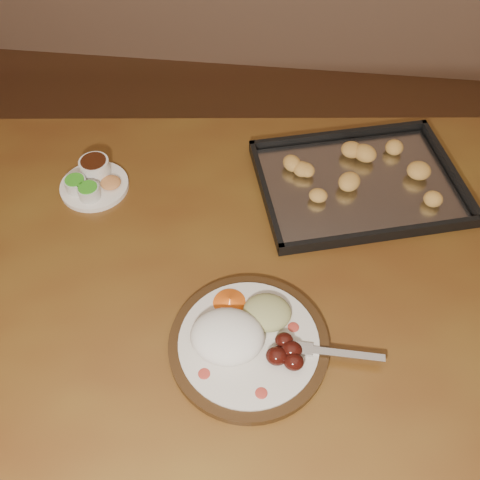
# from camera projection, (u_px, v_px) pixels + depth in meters

# --- Properties ---
(dining_table) EXTENTS (1.60, 1.07, 0.75)m
(dining_table) POSITION_uv_depth(u_px,v_px,m) (229.00, 298.00, 1.08)
(dining_table) COLOR brown
(dining_table) RESTS_ON ground
(dinner_plate) EXTENTS (0.36, 0.27, 0.06)m
(dinner_plate) POSITION_uv_depth(u_px,v_px,m) (246.00, 338.00, 0.90)
(dinner_plate) COLOR #301D0D
(dinner_plate) RESTS_ON dining_table
(condiment_saucer) EXTENTS (0.14, 0.14, 0.05)m
(condiment_saucer) POSITION_uv_depth(u_px,v_px,m) (93.00, 181.00, 1.13)
(condiment_saucer) COLOR white
(condiment_saucer) RESTS_ON dining_table
(baking_tray) EXTENTS (0.49, 0.42, 0.04)m
(baking_tray) POSITION_uv_depth(u_px,v_px,m) (359.00, 182.00, 1.13)
(baking_tray) COLOR black
(baking_tray) RESTS_ON dining_table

